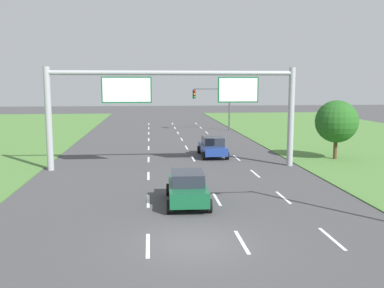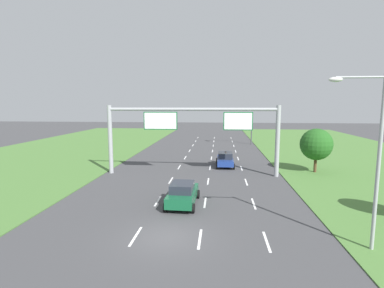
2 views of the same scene
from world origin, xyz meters
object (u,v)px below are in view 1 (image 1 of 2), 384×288
traffic_light_mast (214,100)px  car_near_red (213,146)px  car_lead_silver (187,187)px  sign_gantry (174,98)px  roadside_tree_mid (337,122)px

traffic_light_mast → car_near_red: bearing=-99.0°
traffic_light_mast → car_lead_silver: bearing=-100.9°
sign_gantry → car_lead_silver: bearing=-89.4°
car_lead_silver → sign_gantry: bearing=92.5°
car_lead_silver → roadside_tree_mid: bearing=43.8°
sign_gantry → traffic_light_mast: (6.40, 23.71, -1.02)m
car_near_red → sign_gantry: 6.89m
traffic_light_mast → roadside_tree_mid: (6.25, -21.64, -0.89)m
car_lead_silver → traffic_light_mast: size_ratio=0.77×
car_near_red → car_lead_silver: (-3.26, -13.61, -0.00)m
sign_gantry → roadside_tree_mid: bearing=9.3°
car_lead_silver → sign_gantry: size_ratio=0.25×
car_lead_silver → roadside_tree_mid: size_ratio=0.93×
car_near_red → traffic_light_mast: traffic_light_mast is taller
car_near_red → traffic_light_mast: size_ratio=0.78×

